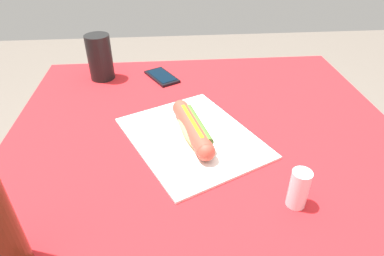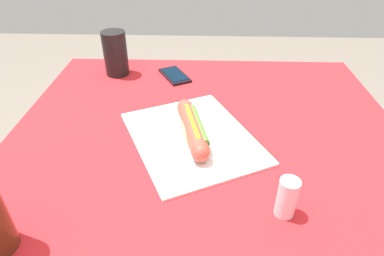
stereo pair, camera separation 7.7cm
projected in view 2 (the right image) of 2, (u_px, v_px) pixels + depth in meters
The scene contains 6 objects.
dining_table at pixel (205, 190), 0.85m from camera, with size 0.99×0.96×0.77m.
paper_wrapper at pixel (192, 137), 0.79m from camera, with size 0.33×0.26×0.01m, color white.
hot_dog at pixel (192, 128), 0.77m from camera, with size 0.23×0.09×0.05m.
cell_phone at pixel (175, 75), 1.06m from camera, with size 0.14×0.12×0.01m.
drinking_cup at pixel (115, 53), 1.05m from camera, with size 0.07×0.07×0.14m, color black.
salt_shaker at pixel (287, 198), 0.58m from camera, with size 0.04×0.04×0.08m, color silver.
Camera 2 is at (0.61, -0.01, 1.23)m, focal length 30.96 mm.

